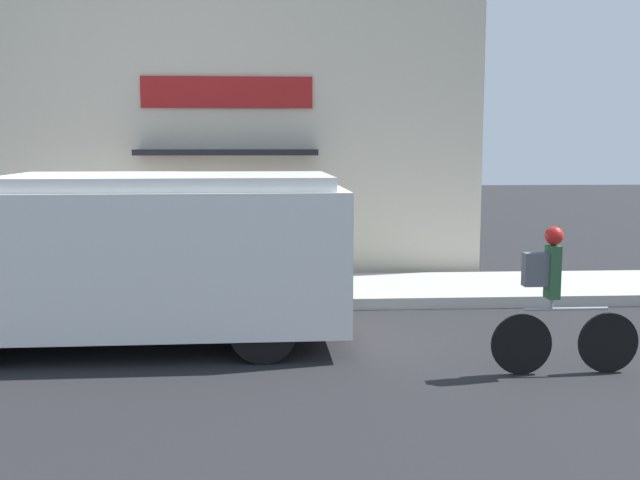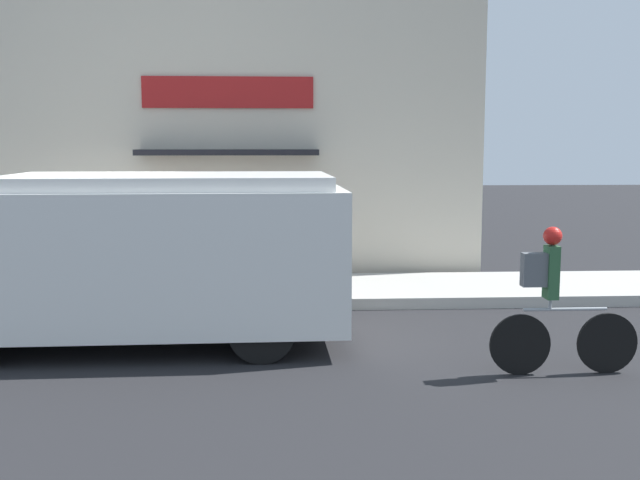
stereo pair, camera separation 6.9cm
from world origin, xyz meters
The scene contains 6 objects.
ground_plane centered at (0.00, 0.00, 0.00)m, with size 70.00×70.00×0.00m, color #232326.
sidewalk centered at (0.00, 1.14, 0.09)m, with size 28.00×2.27×0.18m.
storefront centered at (0.04, 2.58, 2.97)m, with size 12.88×0.80×5.96m.
school_bus centered at (1.06, -1.63, 1.11)m, with size 5.42×2.84×2.11m.
cyclist centered at (5.67, -3.26, 0.77)m, with size 1.63×0.20×1.61m.
trash_bin centered at (0.96, 1.85, 0.66)m, with size 0.56×0.56×0.96m.
Camera 2 is at (2.71, -11.00, 2.47)m, focal length 42.00 mm.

